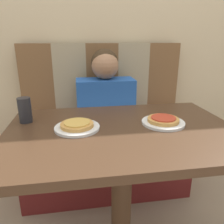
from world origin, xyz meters
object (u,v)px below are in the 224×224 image
object	(u,v)px
person	(105,95)
pizza_right	(163,119)
plate_right	(163,123)
pizza_left	(77,124)
drinking_cup	(25,110)
plate_left	(77,128)

from	to	relation	value
person	pizza_right	world-z (taller)	person
plate_right	pizza_right	world-z (taller)	pizza_right
plate_right	pizza_right	bearing A→B (deg)	-90.00
pizza_left	plate_right	bearing A→B (deg)	0.00
pizza_left	drinking_cup	world-z (taller)	drinking_cup
plate_left	plate_right	distance (m)	0.40
pizza_left	drinking_cup	xyz separation A→B (m)	(-0.24, 0.12, 0.04)
drinking_cup	plate_right	bearing A→B (deg)	-11.01
plate_left	pizza_right	world-z (taller)	pizza_right
pizza_right	drinking_cup	size ratio (longest dim) A/B	1.22
plate_left	pizza_right	bearing A→B (deg)	-0.00
person	pizza_right	size ratio (longest dim) A/B	4.16
plate_right	pizza_left	size ratio (longest dim) A/B	1.37
person	drinking_cup	world-z (taller)	person
person	plate_left	world-z (taller)	person
person	pizza_right	bearing A→B (deg)	-71.14
plate_right	person	bearing A→B (deg)	108.86
plate_right	drinking_cup	size ratio (longest dim) A/B	1.67
plate_right	pizza_left	world-z (taller)	pizza_left
plate_right	pizza_right	xyz separation A→B (m)	(0.00, -0.00, 0.02)
plate_left	pizza_left	distance (m)	0.02
plate_left	pizza_right	distance (m)	0.40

